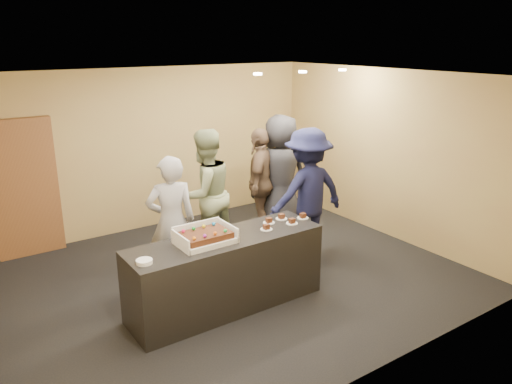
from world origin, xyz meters
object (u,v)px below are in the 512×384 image
(person_server_grey, at_px, (171,222))
(storage_cabinet, at_px, (24,188))
(person_brown_extra, at_px, (260,182))
(person_dark_suit, at_px, (281,175))
(serving_counter, at_px, (226,273))
(person_navy_man, at_px, (307,192))
(sheet_cake, at_px, (205,235))
(person_sage_man, at_px, (205,194))
(cake_box, at_px, (204,239))
(plate_stack, at_px, (144,262))

(person_server_grey, bearing_deg, storage_cabinet, -43.83)
(person_brown_extra, xyz_separation_m, person_dark_suit, (0.35, -0.08, 0.10))
(serving_counter, distance_m, storage_cabinet, 3.48)
(person_navy_man, bearing_deg, sheet_cake, 22.86)
(person_brown_extra, bearing_deg, person_sage_man, -32.77)
(storage_cabinet, height_order, person_server_grey, storage_cabinet)
(sheet_cake, distance_m, person_brown_extra, 2.60)
(cake_box, bearing_deg, serving_counter, -5.02)
(plate_stack, relative_size, person_brown_extra, 0.10)
(person_sage_man, height_order, person_brown_extra, person_sage_man)
(cake_box, bearing_deg, plate_stack, -169.83)
(cake_box, height_order, person_navy_man, person_navy_man)
(person_dark_suit, bearing_deg, person_navy_man, 84.21)
(serving_counter, relative_size, person_server_grey, 1.37)
(serving_counter, distance_m, plate_stack, 1.17)
(plate_stack, height_order, person_dark_suit, person_dark_suit)
(person_sage_man, bearing_deg, storage_cabinet, -43.29)
(person_server_grey, height_order, person_navy_man, person_navy_man)
(serving_counter, relative_size, sheet_cake, 4.38)
(storage_cabinet, bearing_deg, person_sage_man, -35.63)
(sheet_cake, distance_m, person_dark_suit, 2.83)
(cake_box, distance_m, person_server_grey, 0.87)
(serving_counter, height_order, sheet_cake, sheet_cake)
(sheet_cake, distance_m, person_server_grey, 0.90)
(person_server_grey, height_order, person_dark_suit, person_dark_suit)
(cake_box, distance_m, plate_stack, 0.80)
(plate_stack, relative_size, person_sage_man, 0.09)
(sheet_cake, height_order, person_server_grey, person_server_grey)
(cake_box, bearing_deg, person_navy_man, 17.64)
(person_sage_man, height_order, person_navy_man, same)
(storage_cabinet, distance_m, plate_stack, 3.19)
(person_sage_man, distance_m, person_brown_extra, 1.17)
(person_sage_man, relative_size, person_navy_man, 1.00)
(plate_stack, bearing_deg, person_brown_extra, 33.59)
(person_server_grey, xyz_separation_m, person_dark_suit, (2.31, 0.73, 0.11))
(cake_box, distance_m, person_navy_man, 2.20)
(person_server_grey, relative_size, person_navy_man, 0.91)
(plate_stack, relative_size, person_server_grey, 0.10)
(plate_stack, height_order, person_server_grey, person_server_grey)
(person_server_grey, bearing_deg, serving_counter, 120.72)
(person_brown_extra, bearing_deg, plate_stack, -10.79)
(person_sage_man, height_order, person_dark_suit, person_dark_suit)
(person_navy_man, bearing_deg, person_brown_extra, -77.41)
(person_server_grey, xyz_separation_m, person_sage_man, (0.81, 0.57, 0.08))
(storage_cabinet, height_order, person_navy_man, storage_cabinet)
(cake_box, height_order, person_server_grey, person_server_grey)
(person_sage_man, bearing_deg, cake_box, 53.12)
(serving_counter, bearing_deg, person_sage_man, 69.73)
(person_server_grey, distance_m, person_navy_man, 2.12)
(cake_box, distance_m, sheet_cake, 0.06)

